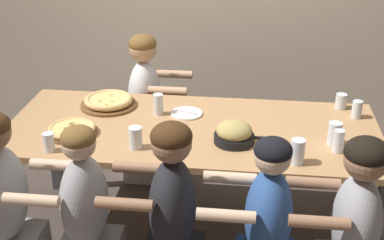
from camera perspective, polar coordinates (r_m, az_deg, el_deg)
The scene contains 20 objects.
ground_plane at distance 3.75m, azimuth 0.00°, elevation -11.80°, with size 18.00×18.00×0.00m, color #423833.
dining_table at distance 3.36m, azimuth 0.00°, elevation -1.93°, with size 2.32×0.99×0.80m.
pizza_board_main at distance 3.31m, azimuth -12.68°, elevation -1.04°, with size 0.31×0.31×0.05m.
pizza_board_second at distance 3.66m, azimuth -8.90°, elevation 1.96°, with size 0.38×0.38×0.06m.
skillet_bowl at distance 3.13m, azimuth 4.54°, elevation -1.43°, with size 0.35×0.24×0.13m.
empty_plate_a at distance 3.50m, azimuth -0.59°, elevation 0.72°, with size 0.21×0.21×0.02m.
empty_plate_b at distance 3.12m, azimuth 18.18°, elevation -3.95°, with size 0.21×0.21×0.02m.
drinking_glass_a at distance 3.71m, azimuth 15.60°, elevation 1.88°, with size 0.07×0.07×0.10m.
drinking_glass_b at distance 3.14m, azimuth -15.02°, elevation -2.42°, with size 0.07×0.07×0.11m.
drinking_glass_c at distance 3.13m, azimuth 15.35°, elevation -2.34°, with size 0.06×0.06×0.14m.
drinking_glass_d at distance 2.96m, azimuth 8.14°, elevation -3.62°, with size 0.07×0.07×0.11m.
drinking_glass_e at distance 2.95m, azimuth 11.19°, elevation -3.33°, with size 0.08×0.08×0.14m.
drinking_glass_f at distance 3.20m, azimuth 14.96°, elevation -1.43°, with size 0.08×0.08×0.14m.
drinking_glass_g at distance 3.08m, azimuth -6.04°, elevation -2.02°, with size 0.08×0.08×0.13m.
drinking_glass_h at distance 3.49m, azimuth -3.61°, elevation 1.54°, with size 0.07×0.07×0.14m.
drinking_glass_i at distance 3.60m, azimuth 17.17°, elevation 1.00°, with size 0.07×0.07×0.11m.
diner_near_midleft at distance 2.97m, azimuth -11.16°, elevation -11.42°, with size 0.51×0.40×1.12m.
diner_near_left at distance 3.11m, azimuth -19.20°, elevation -9.93°, with size 0.51×0.40×1.17m.
diner_near_center at distance 2.86m, azimuth -2.11°, elevation -11.72°, with size 0.51×0.40×1.17m.
diner_far_midleft at distance 4.14m, azimuth -4.95°, elevation 0.73°, with size 0.51×0.40×1.17m.
Camera 1 is at (0.35, -2.97, 2.26)m, focal length 50.00 mm.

